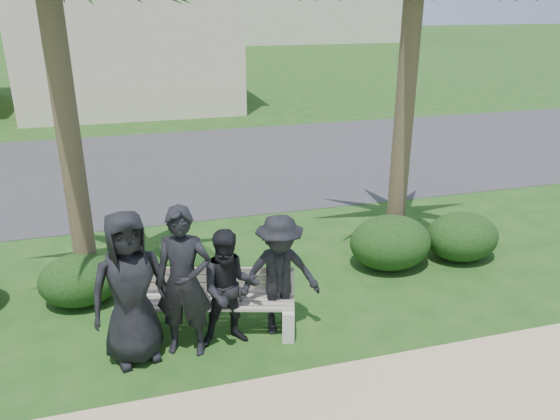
{
  "coord_description": "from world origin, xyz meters",
  "views": [
    {
      "loc": [
        -1.41,
        -6.07,
        4.12
      ],
      "look_at": [
        0.6,
        1.0,
        1.27
      ],
      "focal_mm": 35.0,
      "sensor_mm": 36.0,
      "label": 1
    }
  ],
  "objects_px": {
    "man_a": "(130,288)",
    "man_b": "(184,282)",
    "man_d": "(279,275)",
    "park_bench": "(205,306)",
    "man_c": "(230,289)"
  },
  "relations": [
    {
      "from": "man_a",
      "to": "man_b",
      "type": "xyz_separation_m",
      "value": [
        0.62,
        -0.02,
        -0.0
      ]
    },
    {
      "from": "man_b",
      "to": "man_d",
      "type": "relative_size",
      "value": 1.17
    },
    {
      "from": "man_d",
      "to": "park_bench",
      "type": "bearing_deg",
      "value": 167.79
    },
    {
      "from": "park_bench",
      "to": "man_d",
      "type": "xyz_separation_m",
      "value": [
        0.94,
        -0.26,
        0.46
      ]
    },
    {
      "from": "park_bench",
      "to": "man_c",
      "type": "distance_m",
      "value": 0.6
    },
    {
      "from": "park_bench",
      "to": "man_d",
      "type": "bearing_deg",
      "value": 0.57
    },
    {
      "from": "man_a",
      "to": "man_d",
      "type": "height_order",
      "value": "man_a"
    },
    {
      "from": "park_bench",
      "to": "man_b",
      "type": "distance_m",
      "value": 0.75
    },
    {
      "from": "man_a",
      "to": "man_b",
      "type": "bearing_deg",
      "value": -14.46
    },
    {
      "from": "man_b",
      "to": "man_d",
      "type": "xyz_separation_m",
      "value": [
        1.22,
        0.1,
        -0.14
      ]
    },
    {
      "from": "man_a",
      "to": "man_b",
      "type": "distance_m",
      "value": 0.62
    },
    {
      "from": "park_bench",
      "to": "man_b",
      "type": "height_order",
      "value": "man_b"
    },
    {
      "from": "park_bench",
      "to": "man_b",
      "type": "bearing_deg",
      "value": -111.41
    },
    {
      "from": "man_c",
      "to": "man_a",
      "type": "bearing_deg",
      "value": -177.1
    },
    {
      "from": "man_b",
      "to": "man_c",
      "type": "xyz_separation_m",
      "value": [
        0.55,
        0.02,
        -0.18
      ]
    }
  ]
}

